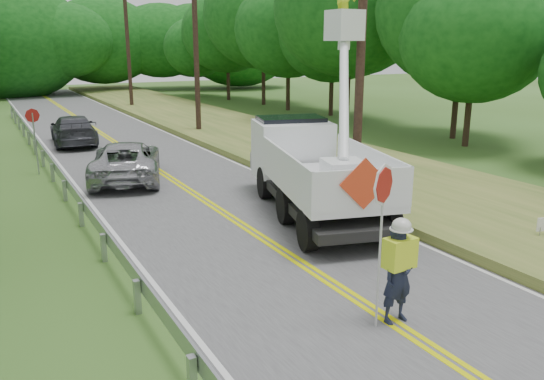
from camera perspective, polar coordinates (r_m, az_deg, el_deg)
ground at (r=9.98m, az=17.58°, el=-16.40°), size 140.00×140.00×0.00m
road at (r=21.32m, az=-10.42°, el=1.05°), size 7.20×96.00×0.03m
guardrail at (r=21.22m, az=-21.62°, el=1.66°), size 0.18×48.00×0.77m
utility_poles at (r=25.41m, az=-2.18°, el=15.48°), size 1.60×43.30×10.00m
tall_grass_verge at (r=24.39m, az=5.57°, el=3.33°), size 7.00×96.00×0.30m
treeline_right at (r=38.04m, az=7.19°, el=17.17°), size 11.23×52.84×11.94m
treeline_horizon at (r=62.04m, az=-24.51°, el=14.18°), size 57.54×13.78×12.33m
flagger at (r=10.35m, az=13.19°, el=-7.92°), size 1.16×0.49×3.10m
bucket_truck at (r=17.45m, az=3.86°, el=3.67°), size 4.56×8.01×7.34m
suv_silver at (r=21.59m, az=-15.14°, el=3.01°), size 3.97×5.88×1.50m
suv_darkgrey at (r=30.30m, az=-20.22°, el=5.98°), size 2.52×5.35×1.51m
stop_sign_permanent at (r=23.56m, az=-23.81°, el=5.75°), size 0.56×0.13×2.67m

